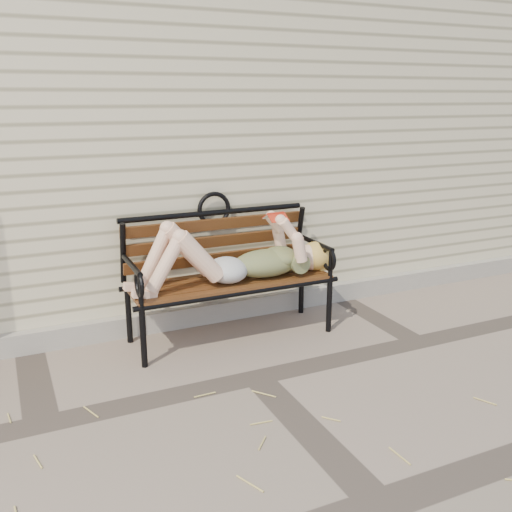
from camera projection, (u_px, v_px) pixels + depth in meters
name	position (u px, v px, depth m)	size (l,w,h in m)	color
ground	(257.00, 377.00, 3.51)	(80.00, 80.00, 0.00)	#7E6B61
house_wall	(133.00, 114.00, 5.73)	(8.00, 4.00, 3.00)	beige
foundation_strip	(204.00, 313.00, 4.34)	(8.00, 0.10, 0.15)	#A39D94
garden_bench	(225.00, 258.00, 4.04)	(1.56, 0.62, 1.01)	black
reading_woman	(234.00, 257.00, 3.93)	(1.47, 0.33, 0.46)	#0B344E
straw_scatter	(275.00, 437.00, 2.89)	(2.91, 1.62, 0.01)	tan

